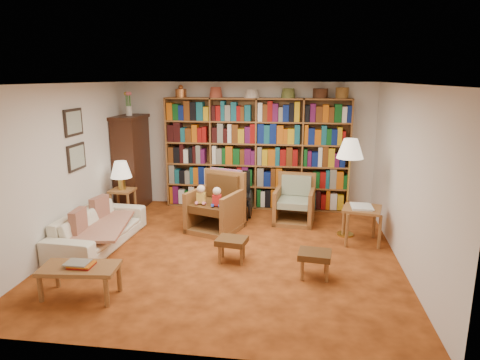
% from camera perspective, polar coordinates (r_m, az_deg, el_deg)
% --- Properties ---
extents(floor, '(5.00, 5.00, 0.00)m').
position_cam_1_polar(floor, '(6.60, -1.65, -9.54)').
color(floor, '#B0511B').
rests_on(floor, ground).
extents(ceiling, '(5.00, 5.00, 0.00)m').
position_cam_1_polar(ceiling, '(6.07, -1.82, 12.73)').
color(ceiling, silver).
rests_on(ceiling, wall_back).
extents(wall_back, '(5.00, 0.00, 5.00)m').
position_cam_1_polar(wall_back, '(8.65, 0.98, 4.66)').
color(wall_back, silver).
rests_on(wall_back, floor).
extents(wall_front, '(5.00, 0.00, 5.00)m').
position_cam_1_polar(wall_front, '(3.86, -7.83, -6.83)').
color(wall_front, silver).
rests_on(wall_front, floor).
extents(wall_left, '(0.00, 5.00, 5.00)m').
position_cam_1_polar(wall_left, '(7.06, -22.19, 1.63)').
color(wall_left, silver).
rests_on(wall_left, floor).
extents(wall_right, '(0.00, 5.00, 5.00)m').
position_cam_1_polar(wall_right, '(6.31, 21.27, 0.39)').
color(wall_right, silver).
rests_on(wall_right, floor).
extents(bookshelf, '(3.60, 0.30, 2.42)m').
position_cam_1_polar(bookshelf, '(8.47, 2.19, 3.92)').
color(bookshelf, olive).
rests_on(bookshelf, floor).
extents(curio_cabinet, '(0.50, 0.95, 2.40)m').
position_cam_1_polar(curio_cabinet, '(8.78, -14.23, 2.41)').
color(curio_cabinet, '#35170E').
rests_on(curio_cabinet, floor).
extents(framed_pictures, '(0.03, 0.52, 0.97)m').
position_cam_1_polar(framed_pictures, '(7.25, -21.14, 5.02)').
color(framed_pictures, black).
rests_on(framed_pictures, wall_left).
extents(sofa, '(1.98, 0.87, 0.57)m').
position_cam_1_polar(sofa, '(7.09, -18.35, -6.12)').
color(sofa, '#EDE6C9').
rests_on(sofa, floor).
extents(sofa_throw, '(1.01, 1.54, 0.04)m').
position_cam_1_polar(sofa_throw, '(7.07, -18.00, -6.02)').
color(sofa_throw, '#CCB195').
rests_on(sofa_throw, sofa).
extents(cushion_left, '(0.19, 0.40, 0.38)m').
position_cam_1_polar(cushion_left, '(7.39, -18.19, -3.94)').
color(cushion_left, maroon).
rests_on(cushion_left, sofa).
extents(cushion_right, '(0.14, 0.39, 0.38)m').
position_cam_1_polar(cushion_right, '(6.81, -20.72, -5.66)').
color(cushion_right, maroon).
rests_on(cushion_right, sofa).
extents(side_table_lamp, '(0.42, 0.42, 0.59)m').
position_cam_1_polar(side_table_lamp, '(8.14, -15.37, -2.26)').
color(side_table_lamp, olive).
rests_on(side_table_lamp, floor).
extents(table_lamp, '(0.38, 0.38, 0.52)m').
position_cam_1_polar(table_lamp, '(8.02, -15.59, 1.23)').
color(table_lamp, gold).
rests_on(table_lamp, side_table_lamp).
extents(armchair_leather, '(1.05, 1.06, 1.01)m').
position_cam_1_polar(armchair_leather, '(7.46, -3.18, -3.44)').
color(armchair_leather, olive).
rests_on(armchair_leather, floor).
extents(armchair_sage, '(0.77, 0.80, 0.87)m').
position_cam_1_polar(armchair_sage, '(7.91, 7.25, -3.12)').
color(armchair_sage, olive).
rests_on(armchair_sage, floor).
extents(wheelchair, '(0.52, 0.69, 0.87)m').
position_cam_1_polar(wheelchair, '(8.05, -0.25, -2.24)').
color(wheelchair, black).
rests_on(wheelchair, floor).
extents(floor_lamp, '(0.43, 0.43, 1.63)m').
position_cam_1_polar(floor_lamp, '(7.10, 14.47, 3.55)').
color(floor_lamp, gold).
rests_on(floor_lamp, floor).
extents(side_table_papers, '(0.68, 0.68, 0.61)m').
position_cam_1_polar(side_table_papers, '(7.06, 15.94, -4.22)').
color(side_table_papers, olive).
rests_on(side_table_papers, floor).
extents(footstool_a, '(0.46, 0.41, 0.35)m').
position_cam_1_polar(footstool_a, '(6.17, -1.12, -8.33)').
color(footstool_a, '#4E2F15').
rests_on(footstool_a, floor).
extents(footstool_b, '(0.46, 0.40, 0.36)m').
position_cam_1_polar(footstool_b, '(5.79, 9.93, -10.01)').
color(footstool_b, '#4E2F15').
rests_on(footstool_b, floor).
extents(coffee_table, '(0.95, 0.54, 0.45)m').
position_cam_1_polar(coffee_table, '(5.56, -20.61, -11.21)').
color(coffee_table, olive).
rests_on(coffee_table, floor).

